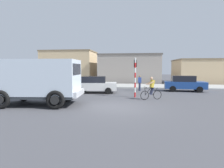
# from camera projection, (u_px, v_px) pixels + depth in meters

# --- Properties ---
(ground_plane) EXTENTS (120.00, 120.00, 0.00)m
(ground_plane) POSITION_uv_depth(u_px,v_px,m) (118.00, 107.00, 11.09)
(ground_plane) COLOR #4C4C51
(sidewalk_far) EXTENTS (80.00, 5.00, 0.16)m
(sidewalk_far) POSITION_uv_depth(u_px,v_px,m) (127.00, 86.00, 23.70)
(sidewalk_far) COLOR #ADADA8
(sidewalk_far) RESTS_ON ground
(truck_foreground) EXTENTS (5.61, 3.17, 2.90)m
(truck_foreground) POSITION_uv_depth(u_px,v_px,m) (37.00, 79.00, 11.75)
(truck_foreground) COLOR silver
(truck_foreground) RESTS_ON ground
(cyclist) EXTENTS (1.62, 0.76, 1.72)m
(cyclist) POSITION_uv_depth(u_px,v_px,m) (151.00, 88.00, 13.76)
(cyclist) COLOR black
(cyclist) RESTS_ON ground
(traffic_light_pole) EXTENTS (0.24, 0.43, 3.20)m
(traffic_light_pole) POSITION_uv_depth(u_px,v_px,m) (135.00, 72.00, 14.88)
(traffic_light_pole) COLOR red
(traffic_light_pole) RESTS_ON ground
(car_red_near) EXTENTS (4.15, 2.18, 1.60)m
(car_red_near) POSITION_uv_depth(u_px,v_px,m) (184.00, 83.00, 18.79)
(car_red_near) COLOR #234C9E
(car_red_near) RESTS_ON ground
(car_white_mid) EXTENTS (4.17, 2.22, 1.60)m
(car_white_mid) POSITION_uv_depth(u_px,v_px,m) (95.00, 84.00, 17.53)
(car_white_mid) COLOR white
(car_white_mid) RESTS_ON ground
(car_far_side) EXTENTS (4.07, 2.02, 1.60)m
(car_far_side) POSITION_uv_depth(u_px,v_px,m) (50.00, 84.00, 17.93)
(car_far_side) COLOR #B7B7BC
(car_far_side) RESTS_ON ground
(pedestrian_near_kerb) EXTENTS (0.34, 0.22, 1.62)m
(pedestrian_near_kerb) POSITION_uv_depth(u_px,v_px,m) (140.00, 83.00, 19.21)
(pedestrian_near_kerb) COLOR #2D334C
(pedestrian_near_kerb) RESTS_ON ground
(building_corner_left) EXTENTS (8.69, 6.01, 5.31)m
(building_corner_left) POSITION_uv_depth(u_px,v_px,m) (70.00, 66.00, 32.12)
(building_corner_left) COLOR #D1B284
(building_corner_left) RESTS_ON ground
(building_mid_block) EXTENTS (9.61, 8.14, 4.54)m
(building_mid_block) POSITION_uv_depth(u_px,v_px,m) (130.00, 69.00, 30.80)
(building_mid_block) COLOR #9E9389
(building_mid_block) RESTS_ON ground
(building_corner_right) EXTENTS (8.54, 7.58, 3.77)m
(building_corner_right) POSITION_uv_depth(u_px,v_px,m) (203.00, 71.00, 29.44)
(building_corner_right) COLOR #D1B284
(building_corner_right) RESTS_ON ground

